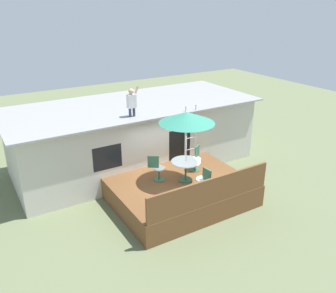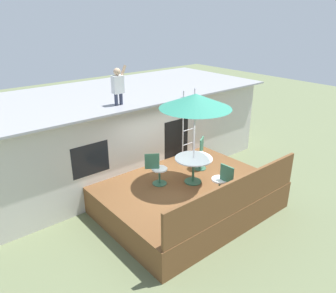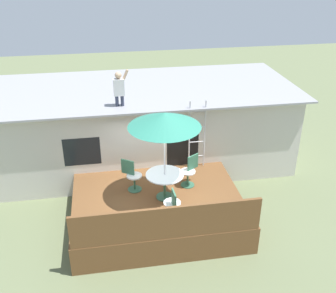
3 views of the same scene
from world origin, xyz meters
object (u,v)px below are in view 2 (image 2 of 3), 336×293
(step_ladder, at_px, (188,123))
(patio_chair_right, at_px, (201,154))
(patio_chair_left, at_px, (157,169))
(patio_umbrella, at_px, (196,101))
(person_figure, at_px, (118,84))
(patio_table, at_px, (193,163))
(patio_chair_near, at_px, (222,181))

(step_ladder, xyz_separation_m, patio_chair_right, (-0.45, -1.04, -0.64))
(step_ladder, relative_size, patio_chair_right, 2.39)
(patio_chair_left, bearing_deg, patio_chair_right, 32.67)
(patio_umbrella, xyz_separation_m, person_figure, (-1.00, 2.10, 0.24))
(patio_table, bearing_deg, patio_chair_near, -87.81)
(patio_umbrella, relative_size, patio_chair_near, 2.76)
(person_figure, relative_size, patio_chair_left, 1.21)
(patio_table, bearing_deg, step_ladder, 51.36)
(patio_umbrella, bearing_deg, patio_chair_near, -87.81)
(patio_chair_right, bearing_deg, patio_table, -0.00)
(person_figure, xyz_separation_m, patio_chair_near, (1.04, -3.13, -2.14))
(step_ladder, distance_m, patio_chair_left, 2.43)
(patio_table, height_order, step_ladder, step_ladder)
(step_ladder, bearing_deg, patio_chair_near, -115.12)
(step_ladder, relative_size, patio_chair_left, 2.39)
(patio_umbrella, xyz_separation_m, patio_chair_right, (0.82, 0.54, -1.89))
(patio_chair_near, bearing_deg, patio_umbrella, 0.00)
(patio_chair_left, bearing_deg, patio_umbrella, 0.00)
(patio_table, xyz_separation_m, person_figure, (-1.00, 2.10, 2.01))
(patio_chair_right, bearing_deg, patio_chair_near, 30.24)
(patio_table, distance_m, patio_chair_near, 1.04)
(patio_table, bearing_deg, patio_chair_left, 146.46)
(person_figure, bearing_deg, patio_table, -64.45)
(patio_chair_right, bearing_deg, patio_chair_left, -34.25)
(person_figure, relative_size, patio_chair_right, 1.21)
(patio_chair_left, bearing_deg, patio_table, 0.00)
(patio_table, height_order, patio_chair_right, patio_chair_right)
(patio_umbrella, distance_m, patio_chair_near, 2.15)
(patio_table, relative_size, patio_chair_near, 1.13)
(person_figure, bearing_deg, patio_chair_left, -84.31)
(person_figure, height_order, patio_chair_near, person_figure)
(patio_umbrella, bearing_deg, patio_chair_right, 33.38)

